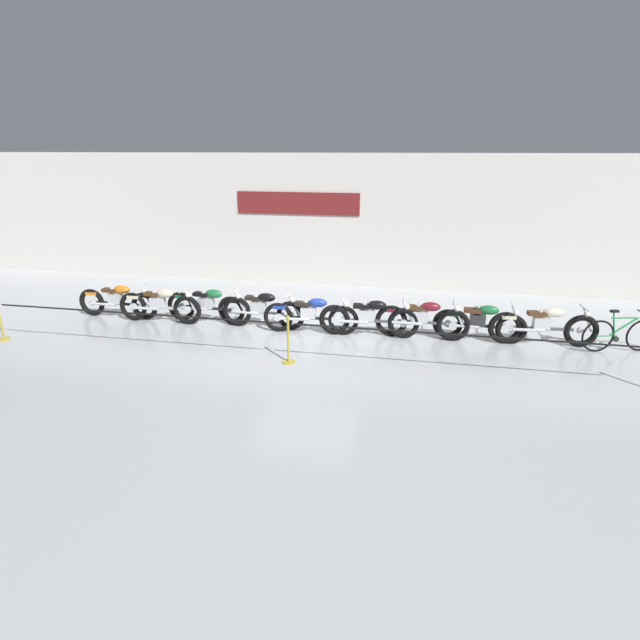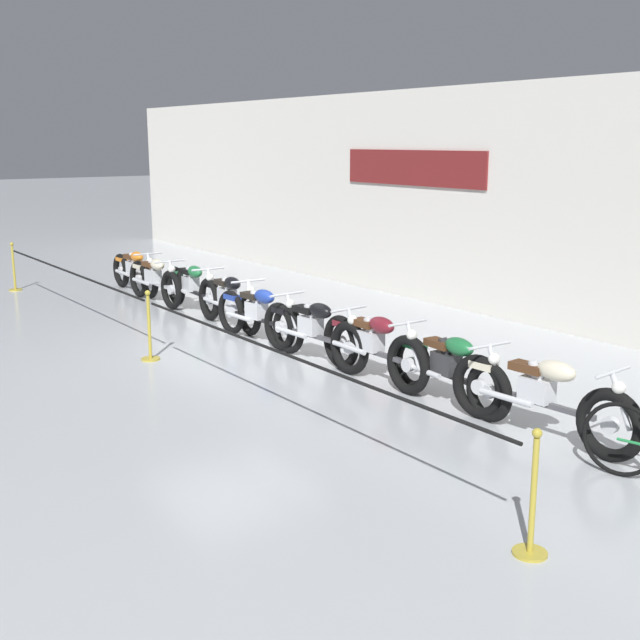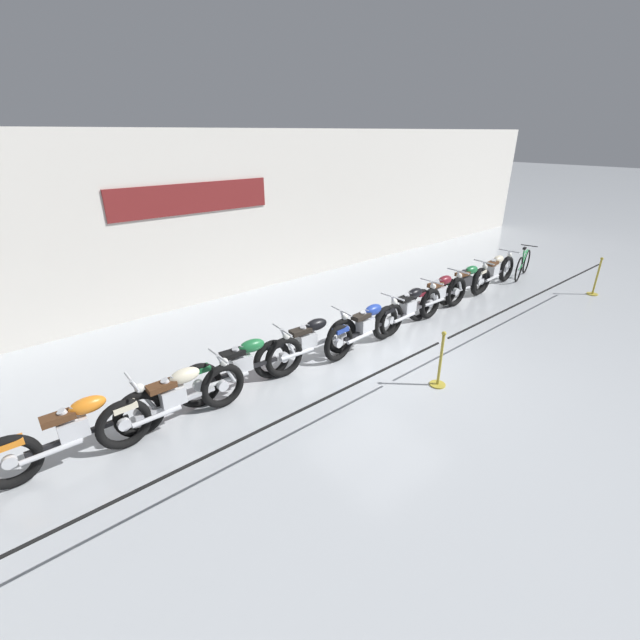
# 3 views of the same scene
# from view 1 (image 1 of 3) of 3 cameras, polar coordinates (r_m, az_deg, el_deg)

# --- Properties ---
(ground_plane) EXTENTS (120.00, 120.00, 0.00)m
(ground_plane) POSITION_cam_1_polar(r_m,az_deg,el_deg) (11.94, -1.66, -2.24)
(ground_plane) COLOR #B2B7BC
(back_wall) EXTENTS (28.00, 0.29, 4.20)m
(back_wall) POSITION_cam_1_polar(r_m,az_deg,el_deg) (16.32, 2.27, 11.18)
(back_wall) COLOR silver
(back_wall) RESTS_ON ground
(motorcycle_orange_0) EXTENTS (2.33, 0.62, 0.95)m
(motorcycle_orange_0) POSITION_cam_1_polar(r_m,az_deg,el_deg) (14.40, -22.12, 2.03)
(motorcycle_orange_0) COLOR black
(motorcycle_orange_0) RESTS_ON ground
(motorcycle_cream_1) EXTENTS (2.29, 0.62, 0.96)m
(motorcycle_cream_1) POSITION_cam_1_polar(r_m,az_deg,el_deg) (13.62, -17.83, 1.66)
(motorcycle_cream_1) COLOR black
(motorcycle_cream_1) RESTS_ON ground
(motorcycle_green_2) EXTENTS (2.38, 0.62, 0.97)m
(motorcycle_green_2) POSITION_cam_1_polar(r_m,az_deg,el_deg) (13.23, -12.62, 1.65)
(motorcycle_green_2) COLOR black
(motorcycle_green_2) RESTS_ON ground
(motorcycle_black_3) EXTENTS (2.36, 0.62, 0.95)m
(motorcycle_black_3) POSITION_cam_1_polar(r_m,az_deg,el_deg) (12.73, -6.80, 1.24)
(motorcycle_black_3) COLOR black
(motorcycle_black_3) RESTS_ON ground
(motorcycle_blue_4) EXTENTS (2.37, 0.62, 0.95)m
(motorcycle_blue_4) POSITION_cam_1_polar(r_m,az_deg,el_deg) (12.20, -1.06, 0.60)
(motorcycle_blue_4) COLOR black
(motorcycle_blue_4) RESTS_ON ground
(motorcycle_black_5) EXTENTS (2.43, 0.62, 0.96)m
(motorcycle_black_5) POSITION_cam_1_polar(r_m,az_deg,el_deg) (12.05, 5.63, 0.24)
(motorcycle_black_5) COLOR black
(motorcycle_black_5) RESTS_ON ground
(motorcycle_maroon_6) EXTENTS (2.23, 0.62, 0.97)m
(motorcycle_maroon_6) POSITION_cam_1_polar(r_m,az_deg,el_deg) (12.10, 11.62, 0.06)
(motorcycle_maroon_6) COLOR black
(motorcycle_maroon_6) RESTS_ON ground
(motorcycle_green_7) EXTENTS (2.15, 0.62, 0.94)m
(motorcycle_green_7) POSITION_cam_1_polar(r_m,az_deg,el_deg) (12.30, 17.80, -0.26)
(motorcycle_green_7) COLOR black
(motorcycle_green_7) RESTS_ON ground
(motorcycle_cream_8) EXTENTS (2.46, 0.62, 0.96)m
(motorcycle_cream_8) POSITION_cam_1_polar(r_m,az_deg,el_deg) (12.55, 24.19, -0.61)
(motorcycle_cream_8) COLOR black
(motorcycle_cream_8) RESTS_ON ground
(bicycle) EXTENTS (1.73, 0.58, 0.98)m
(bicycle) POSITION_cam_1_polar(r_m,az_deg,el_deg) (12.98, 31.08, -1.44)
(bicycle) COLOR black
(bicycle) RESTS_ON ground
(stanchion_far_left) EXTENTS (14.14, 0.28, 1.05)m
(stanchion_far_left) POSITION_cam_1_polar(r_m,az_deg,el_deg) (10.88, -11.21, -0.47)
(stanchion_far_left) COLOR gold
(stanchion_far_left) RESTS_ON ground
(stanchion_mid_left) EXTENTS (0.28, 0.28, 1.05)m
(stanchion_mid_left) POSITION_cam_1_polar(r_m,az_deg,el_deg) (10.58, -3.63, -3.08)
(stanchion_mid_left) COLOR gold
(stanchion_mid_left) RESTS_ON ground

